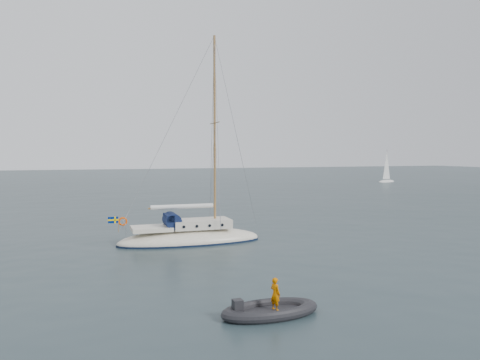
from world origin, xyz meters
name	(u,v)px	position (x,y,z in m)	size (l,w,h in m)	color
ground	(258,247)	(0.00, 0.00, 0.00)	(300.00, 300.00, 0.00)	black
sailboat	(190,227)	(-3.78, 2.71, 1.09)	(10.14, 3.03, 14.44)	#F1E9CF
dinghy	(199,240)	(-3.29, 2.38, 0.18)	(2.91, 1.31, 0.42)	#4A494E
rib	(270,310)	(-4.19, -11.98, 0.23)	(3.84, 1.75, 1.42)	black
distant_yacht_b	(387,167)	(49.17, 53.18, 3.04)	(5.37, 2.86, 7.12)	silver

